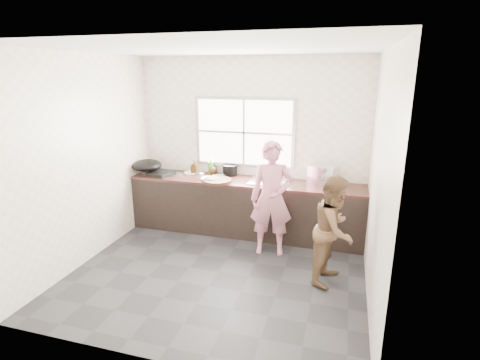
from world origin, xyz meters
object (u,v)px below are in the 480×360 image
(pot_lid_left, at_px, (177,174))
(pot_lid_right, at_px, (198,173))
(glass_jar, at_px, (201,176))
(cutting_board, at_px, (217,181))
(plate_food, at_px, (191,173))
(bowl_mince, at_px, (209,179))
(burner, at_px, (161,173))
(bowl_crabs, at_px, (272,182))
(bottle_brown_short, at_px, (213,169))
(person_side, at_px, (334,230))
(wok, at_px, (147,165))
(bowl_held, at_px, (279,183))
(black_pot, at_px, (230,170))
(dish_rack, at_px, (323,175))
(bottle_green, at_px, (211,166))
(woman, at_px, (272,202))
(bottle_brown_tall, at_px, (194,168))

(pot_lid_left, distance_m, pot_lid_right, 0.34)
(glass_jar, bearing_deg, pot_lid_left, 168.77)
(cutting_board, height_order, plate_food, cutting_board)
(bowl_mince, height_order, burner, bowl_mince)
(bowl_mince, bearing_deg, bowl_crabs, 7.39)
(cutting_board, relative_size, bowl_mince, 1.88)
(bottle_brown_short, bearing_deg, bowl_crabs, -16.39)
(plate_food, xyz_separation_m, bottle_brown_short, (0.35, 0.07, 0.07))
(person_side, bearing_deg, wok, 86.82)
(burner, bearing_deg, bowl_held, -1.78)
(wok, relative_size, pot_lid_right, 1.81)
(bowl_mince, xyz_separation_m, pot_lid_left, (-0.64, 0.21, -0.02))
(plate_food, relative_size, wok, 0.48)
(plate_food, xyz_separation_m, pot_lid_right, (0.12, -0.00, -0.00))
(wok, bearing_deg, burner, 9.71)
(bowl_held, relative_size, black_pot, 0.85)
(burner, height_order, dish_rack, dish_rack)
(bottle_brown_short, bearing_deg, plate_food, -168.93)
(wok, xyz_separation_m, dish_rack, (2.78, 0.17, -0.00))
(bottle_green, distance_m, glass_jar, 0.33)
(woman, relative_size, bowl_crabs, 6.86)
(woman, bearing_deg, pot_lid_left, 151.46)
(bottle_brown_tall, bearing_deg, cutting_board, -35.16)
(bottle_brown_tall, xyz_separation_m, wok, (-0.72, -0.26, 0.05))
(person_side, xyz_separation_m, bowl_held, (-0.83, 0.95, 0.23))
(wok, bearing_deg, black_pot, 14.35)
(pot_lid_left, xyz_separation_m, pot_lid_right, (0.31, 0.15, 0.00))
(person_side, bearing_deg, glass_jar, 79.19)
(bottle_brown_tall, relative_size, glass_jar, 2.25)
(plate_food, bearing_deg, woman, -25.63)
(pot_lid_left, bearing_deg, dish_rack, 1.57)
(bowl_crabs, bearing_deg, bottle_green, 163.99)
(bowl_mince, bearing_deg, person_side, -24.76)
(woman, distance_m, pot_lid_right, 1.55)
(dish_rack, xyz_separation_m, pot_lid_right, (-2.01, 0.09, -0.14))
(person_side, relative_size, dish_rack, 3.36)
(plate_food, distance_m, dish_rack, 2.13)
(bottle_brown_short, bearing_deg, cutting_board, -62.24)
(black_pot, xyz_separation_m, bottle_brown_tall, (-0.58, -0.08, 0.02))
(dish_rack, distance_m, pot_lid_left, 2.32)
(bottle_brown_short, relative_size, pot_lid_left, 0.69)
(cutting_board, height_order, wok, wok)
(bottle_brown_short, bearing_deg, woman, -34.50)
(cutting_board, relative_size, glass_jar, 4.91)
(black_pot, xyz_separation_m, dish_rack, (1.48, -0.16, 0.06))
(glass_jar, distance_m, dish_rack, 1.85)
(bowl_held, bearing_deg, cutting_board, -174.84)
(dish_rack, bearing_deg, bottle_brown_short, -165.05)
(bottle_brown_short, height_order, pot_lid_left, bottle_brown_short)
(burner, bearing_deg, bottle_brown_short, 20.62)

